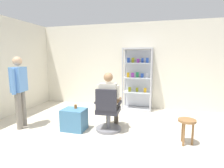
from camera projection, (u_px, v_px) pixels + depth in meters
ground_plane at (94, 150)px, 3.06m from camera, size 7.20×7.20×0.00m
back_wall at (126, 66)px, 5.73m from camera, size 6.00×0.10×2.70m
display_cabinet_main at (138, 78)px, 5.45m from camera, size 0.90×0.45×1.90m
office_chair at (108, 114)px, 3.82m from camera, size 0.58×0.56×0.96m
seated_shopkeeper at (110, 98)px, 3.93m from camera, size 0.50×0.58×1.29m
storage_crate at (74, 119)px, 3.91m from camera, size 0.51×0.40×0.48m
tea_glass at (76, 106)px, 3.92m from camera, size 0.06×0.06×0.09m
standing_customer at (19, 88)px, 3.95m from camera, size 0.30×0.51×1.63m
wooden_stool at (187, 125)px, 3.23m from camera, size 0.32×0.32×0.48m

